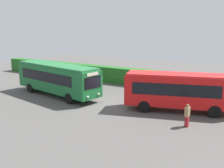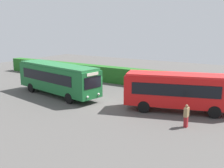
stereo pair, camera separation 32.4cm
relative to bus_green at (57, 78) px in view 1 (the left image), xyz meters
name	(u,v)px [view 1 (the left image)]	position (x,y,z in m)	size (l,w,h in m)	color
ground_plane	(98,103)	(5.08, -0.11, -1.87)	(64.00, 64.00, 0.00)	#514F4C
bus_green	(57,78)	(0.00, 0.00, 0.00)	(10.72, 4.31, 3.24)	#19602D
bus_red	(179,90)	(12.25, 1.39, -0.03)	(9.18, 4.89, 3.20)	red
person_left	(78,81)	(0.24, 3.15, -0.84)	(0.40, 0.48, 1.92)	black
person_center	(187,115)	(13.90, -1.85, -0.99)	(0.29, 0.47, 1.67)	maroon
hedge_row	(139,78)	(5.08, 8.58, -0.89)	(44.00, 1.40, 1.95)	#236221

